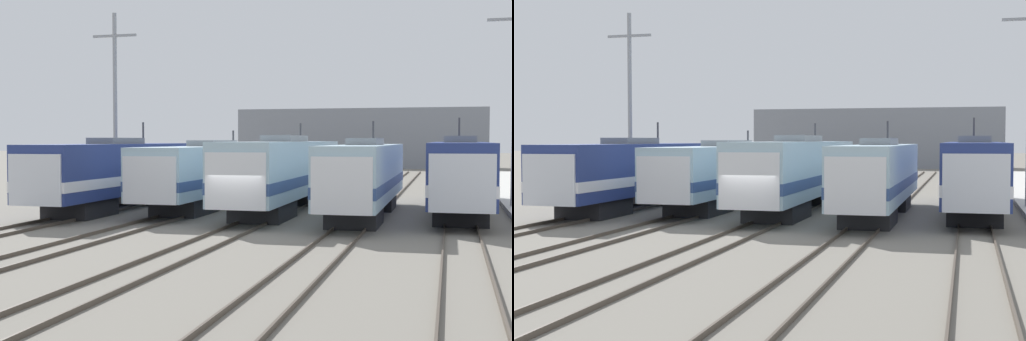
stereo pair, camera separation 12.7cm
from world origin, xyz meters
TOP-DOWN VIEW (x-y plane):
  - ground_plane at (0.00, 0.00)m, footprint 400.00×400.00m
  - rail_pair_far_left at (-9.61, 0.00)m, footprint 1.50×120.00m
  - rail_pair_center_left at (-4.80, 0.00)m, footprint 1.51×120.00m
  - rail_pair_center at (0.00, 0.00)m, footprint 1.51×120.00m
  - rail_pair_center_right at (4.80, 0.00)m, footprint 1.51×120.00m
  - rail_pair_far_right at (9.61, 0.00)m, footprint 1.50×120.00m
  - locomotive_far_left at (-9.61, 6.88)m, footprint 3.04×17.01m
  - locomotive_center_left at (-4.80, 10.03)m, footprint 3.05×19.04m
  - locomotive_center at (0.00, 8.83)m, footprint 3.09×19.61m
  - locomotive_center_right at (4.80, 6.70)m, footprint 2.82×17.06m
  - locomotive_far_right at (9.61, 9.63)m, footprint 3.04×18.78m
  - catenary_tower_left at (-12.26, 12.56)m, footprint 3.07×0.27m
  - depot_building at (-3.64, 75.50)m, footprint 35.66×8.46m

SIDE VIEW (x-z plane):
  - ground_plane at x=0.00m, z-range 0.00..0.00m
  - rail_pair_far_left at x=-9.61m, z-range 0.00..0.15m
  - rail_pair_center_left at x=-4.80m, z-range 0.00..0.15m
  - rail_pair_center at x=0.00m, z-range 0.00..0.15m
  - rail_pair_center_right at x=4.80m, z-range 0.00..0.15m
  - rail_pair_far_right at x=9.61m, z-range 0.00..0.15m
  - locomotive_center_left at x=-4.80m, z-range -0.26..4.42m
  - locomotive_center_right at x=4.80m, z-range -0.43..4.70m
  - locomotive_far_left at x=-9.61m, z-range -0.43..4.73m
  - locomotive_far_right at x=9.61m, z-range -0.50..4.89m
  - locomotive_center at x=0.00m, z-range -0.34..4.76m
  - depot_building at x=-3.64m, z-range 0.00..8.58m
  - catenary_tower_left at x=-12.26m, z-range 0.38..12.75m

